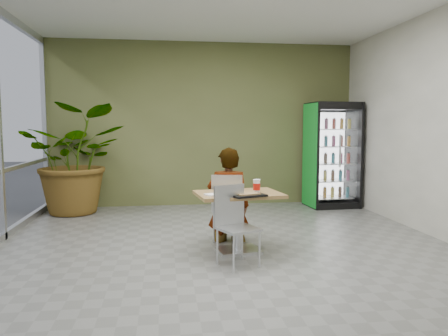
{
  "coord_description": "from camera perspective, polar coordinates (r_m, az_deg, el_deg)",
  "views": [
    {
      "loc": [
        -0.77,
        -5.12,
        1.58
      ],
      "look_at": [
        0.03,
        0.74,
        1.0
      ],
      "focal_mm": 35.0,
      "sensor_mm": 36.0,
      "label": 1
    }
  ],
  "objects": [
    {
      "name": "ground",
      "position": [
        5.41,
        0.74,
        -11.36
      ],
      "size": [
        7.0,
        7.0,
        0.0
      ],
      "primitive_type": "plane",
      "color": "slate",
      "rests_on": "ground"
    },
    {
      "name": "room_envelope",
      "position": [
        5.18,
        0.76,
        5.83
      ],
      "size": [
        6.0,
        7.0,
        3.2
      ],
      "primitive_type": null,
      "color": "silver",
      "rests_on": "ground"
    },
    {
      "name": "dining_table",
      "position": [
        5.44,
        1.91,
        -5.46
      ],
      "size": [
        1.11,
        0.84,
        0.75
      ],
      "rotation": [
        0.0,
        0.0,
        0.13
      ],
      "color": "#A58646",
      "rests_on": "ground"
    },
    {
      "name": "chair_far",
      "position": [
        5.9,
        0.43,
        -4.52
      ],
      "size": [
        0.49,
        0.49,
        0.93
      ],
      "rotation": [
        0.0,
        0.0,
        2.93
      ],
      "color": "silver",
      "rests_on": "ground"
    },
    {
      "name": "chair_near",
      "position": [
        4.98,
        1.27,
        -6.6
      ],
      "size": [
        0.53,
        0.53,
        0.9
      ],
      "rotation": [
        0.0,
        0.0,
        0.42
      ],
      "color": "silver",
      "rests_on": "ground"
    },
    {
      "name": "seated_woman",
      "position": [
        5.96,
        0.56,
        -4.92
      ],
      "size": [
        0.65,
        0.49,
        1.58
      ],
      "primitive_type": "imported",
      "rotation": [
        0.0,
        0.0,
        2.93
      ],
      "color": "black",
      "rests_on": "ground"
    },
    {
      "name": "pizza_plate",
      "position": [
        5.41,
        1.35,
        -3.04
      ],
      "size": [
        0.31,
        0.23,
        0.03
      ],
      "color": "white",
      "rests_on": "dining_table"
    },
    {
      "name": "soda_cup",
      "position": [
        5.43,
        4.28,
        -2.37
      ],
      "size": [
        0.09,
        0.09,
        0.16
      ],
      "color": "white",
      "rests_on": "dining_table"
    },
    {
      "name": "napkin_stack",
      "position": [
        5.18,
        -1.57,
        -3.5
      ],
      "size": [
        0.2,
        0.2,
        0.02
      ],
      "primitive_type": "cube",
      "rotation": [
        0.0,
        0.0,
        0.5
      ],
      "color": "white",
      "rests_on": "dining_table"
    },
    {
      "name": "cafeteria_tray",
      "position": [
        5.14,
        3.06,
        -3.55
      ],
      "size": [
        0.47,
        0.41,
        0.02
      ],
      "primitive_type": "cube",
      "rotation": [
        0.0,
        0.0,
        0.34
      ],
      "color": "black",
      "rests_on": "dining_table"
    },
    {
      "name": "beverage_fridge",
      "position": [
        8.71,
        13.94,
        1.66
      ],
      "size": [
        0.96,
        0.76,
        2.02
      ],
      "rotation": [
        0.0,
        0.0,
        0.06
      ],
      "color": "black",
      "rests_on": "ground"
    },
    {
      "name": "potted_plant",
      "position": [
        8.25,
        -18.67,
        1.12
      ],
      "size": [
        1.79,
        1.55,
        1.96
      ],
      "primitive_type": "imported",
      "rotation": [
        0.0,
        0.0,
        -0.02
      ],
      "color": "#30712D",
      "rests_on": "ground"
    }
  ]
}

